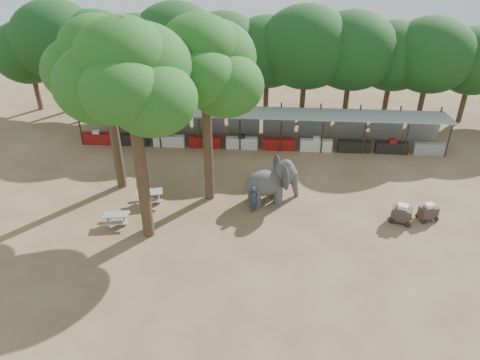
# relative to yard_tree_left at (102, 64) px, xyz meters

# --- Properties ---
(ground) EXTENTS (100.00, 100.00, 0.00)m
(ground) POSITION_rel_yard_tree_left_xyz_m (9.13, -7.19, -8.20)
(ground) COLOR brown
(ground) RESTS_ON ground
(vendor_stalls) EXTENTS (28.00, 2.99, 2.80)m
(vendor_stalls) POSITION_rel_yard_tree_left_xyz_m (9.13, 6.65, -7.02)
(vendor_stalls) COLOR gray
(vendor_stalls) RESTS_ON ground
(yard_tree_left) EXTENTS (7.10, 6.90, 11.02)m
(yard_tree_left) POSITION_rel_yard_tree_left_xyz_m (0.00, 0.00, 0.00)
(yard_tree_left) COLOR #332316
(yard_tree_left) RESTS_ON ground
(yard_tree_center) EXTENTS (7.10, 6.90, 12.04)m
(yard_tree_center) POSITION_rel_yard_tree_left_xyz_m (3.00, -5.00, 1.01)
(yard_tree_center) COLOR #332316
(yard_tree_center) RESTS_ON ground
(yard_tree_back) EXTENTS (7.10, 6.90, 11.36)m
(yard_tree_back) POSITION_rel_yard_tree_left_xyz_m (6.00, -1.00, 0.34)
(yard_tree_back) COLOR #332316
(yard_tree_back) RESTS_ON ground
(backdrop_trees) EXTENTS (46.46, 5.95, 8.33)m
(backdrop_trees) POSITION_rel_yard_tree_left_xyz_m (9.13, 11.81, -2.69)
(backdrop_trees) COLOR #332316
(backdrop_trees) RESTS_ON ground
(elephant) EXTENTS (3.73, 2.81, 2.77)m
(elephant) POSITION_rel_yard_tree_left_xyz_m (10.06, -1.21, -6.82)
(elephant) COLOR #3E3B3C
(elephant) RESTS_ON ground
(handler) EXTENTS (0.71, 0.74, 1.71)m
(handler) POSITION_rel_yard_tree_left_xyz_m (9.00, -2.52, -7.34)
(handler) COLOR #26384C
(handler) RESTS_ON ground
(picnic_table_near) EXTENTS (1.60, 1.48, 0.71)m
(picnic_table_near) POSITION_rel_yard_tree_left_xyz_m (1.05, -4.36, -7.74)
(picnic_table_near) COLOR gray
(picnic_table_near) RESTS_ON ground
(picnic_table_far) EXTENTS (1.92, 1.80, 0.81)m
(picnic_table_far) POSITION_rel_yard_tree_left_xyz_m (2.47, -2.03, -7.67)
(picnic_table_far) COLOR gray
(picnic_table_far) RESTS_ON ground
(cart_front) EXTENTS (1.45, 1.20, 1.22)m
(cart_front) POSITION_rel_yard_tree_left_xyz_m (17.71, -3.03, -7.60)
(cart_front) COLOR #322621
(cart_front) RESTS_ON ground
(cart_back) EXTENTS (1.32, 1.08, 1.11)m
(cart_back) POSITION_rel_yard_tree_left_xyz_m (19.34, -2.67, -7.65)
(cart_back) COLOR #322621
(cart_back) RESTS_ON ground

